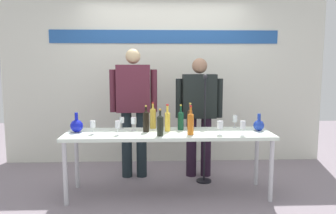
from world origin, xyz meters
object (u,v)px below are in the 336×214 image
object	(u,v)px
presenter_left	(134,104)
wine_glass_left_2	(122,120)
wine_glass_left_3	(93,124)
wine_bottle_1	(160,125)
wine_bottle_5	(181,120)
decanter_blue_left	(77,126)
wine_glass_right_2	(220,125)
wine_glass_right_0	(235,119)
decanter_blue_right	(259,125)
wine_bottle_0	(191,123)
wine_bottle_2	(146,120)
wine_glass_left_1	(134,121)
wine_bottle_4	(167,120)
presenter_right	(199,109)
wine_glass_left_0	(118,125)
wine_bottle_3	(153,117)
wine_glass_right_1	(243,125)
display_table	(169,137)
wine_bottle_6	(190,118)
microphone_stand	(204,147)

from	to	relation	value
presenter_left	wine_glass_left_2	size ratio (longest dim) A/B	12.04
presenter_left	wine_glass_left_3	world-z (taller)	presenter_left
wine_glass_left_3	wine_bottle_1	bearing A→B (deg)	-9.06
wine_glass_left_2	wine_bottle_5	bearing A→B (deg)	-7.40
decanter_blue_left	wine_glass_right_2	xyz separation A→B (m)	(1.64, -0.22, 0.04)
presenter_left	wine_glass_left_2	bearing A→B (deg)	-106.49
wine_glass_right_0	decanter_blue_right	bearing A→B (deg)	-41.36
wine_glass_right_0	wine_glass_right_2	xyz separation A→B (m)	(-0.27, -0.43, 0.00)
wine_bottle_0	wine_bottle_2	distance (m)	0.54
wine_bottle_1	wine_glass_right_2	size ratio (longest dim) A/B	1.89
wine_glass_left_1	wine_glass_left_2	bearing A→B (deg)	145.80
wine_bottle_2	wine_bottle_4	xyz separation A→B (m)	(0.25, 0.03, -0.00)
presenter_right	wine_bottle_2	bearing A→B (deg)	-139.47
presenter_right	wine_bottle_1	xyz separation A→B (m)	(-0.54, -0.83, -0.06)
wine_glass_left_0	wine_glass_left_1	world-z (taller)	wine_glass_left_0
wine_bottle_2	wine_glass_right_2	world-z (taller)	wine_bottle_2
wine_glass_left_1	wine_glass_right_2	distance (m)	1.03
presenter_left	wine_glass_right_2	distance (m)	1.31
wine_bottle_3	wine_glass_left_2	bearing A→B (deg)	-177.51
decanter_blue_right	wine_glass_left_3	world-z (taller)	decanter_blue_right
decanter_blue_left	wine_bottle_1	xyz separation A→B (m)	(0.97, -0.24, 0.05)
wine_glass_right_1	wine_bottle_2	bearing A→B (deg)	166.84
wine_bottle_5	wine_glass_right_0	size ratio (longest dim) A/B	1.94
wine_bottle_4	wine_glass_left_2	world-z (taller)	wine_bottle_4
presenter_right	wine_bottle_0	xyz separation A→B (m)	(-0.20, -0.79, -0.05)
presenter_right	wine_bottle_5	size ratio (longest dim) A/B	5.27
display_table	decanter_blue_left	world-z (taller)	decanter_blue_left
wine_glass_right_1	wine_glass_right_2	bearing A→B (deg)	170.50
decanter_blue_right	presenter_right	xyz separation A→B (m)	(-0.64, 0.60, 0.11)
wine_glass_right_1	wine_bottle_0	bearing A→B (deg)	173.16
display_table	wine_bottle_0	world-z (taller)	wine_bottle_0
wine_bottle_0	wine_bottle_4	distance (m)	0.33
wine_bottle_0	wine_glass_right_1	world-z (taller)	wine_bottle_0
wine_glass_right_1	wine_bottle_4	bearing A→B (deg)	161.34
wine_bottle_4	wine_glass_right_1	bearing A→B (deg)	-18.66
decanter_blue_left	wine_bottle_6	distance (m)	1.35
wine_bottle_4	wine_glass_right_1	size ratio (longest dim) A/B	1.94
decanter_blue_right	wine_bottle_2	distance (m)	1.34
display_table	wine_bottle_6	distance (m)	0.39
presenter_left	wine_bottle_2	xyz separation A→B (m)	(0.18, -0.60, -0.12)
wine_bottle_1	wine_glass_left_1	distance (m)	0.45
wine_bottle_2	wine_bottle_6	world-z (taller)	wine_bottle_6
decanter_blue_left	presenter_right	world-z (taller)	presenter_right
wine_bottle_6	wine_glass_right_0	distance (m)	0.57
wine_bottle_1	wine_bottle_0	bearing A→B (deg)	7.38
wine_bottle_0	wine_glass_left_3	size ratio (longest dim) A/B	2.15
wine_bottle_6	wine_bottle_0	bearing A→B (deg)	-95.10
microphone_stand	wine_glass_left_3	bearing A→B (deg)	-160.85
wine_bottle_5	wine_glass_right_0	world-z (taller)	wine_bottle_5
wine_bottle_5	wine_glass_left_2	xyz separation A→B (m)	(-0.72, 0.09, -0.02)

